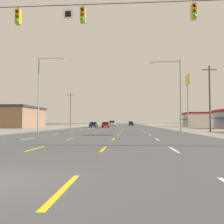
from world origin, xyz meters
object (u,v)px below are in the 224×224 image
at_px(sedan_inner_left_nearest, 106,125).
at_px(streetlight_right_row_0, 177,90).
at_px(sedan_inner_right_midfar, 131,124).
at_px(sedan_far_left_near, 93,125).
at_px(pole_sign_right_row_1, 188,87).
at_px(suv_inner_right_far, 131,123).
at_px(suv_inner_left_mid, 112,123).
at_px(streetlight_left_row_0, 41,89).

height_order(sedan_inner_left_nearest, streetlight_right_row_0, streetlight_right_row_0).
bearing_deg(sedan_inner_right_midfar, sedan_far_left_near, -112.14).
relative_size(sedan_inner_left_nearest, pole_sign_right_row_1, 0.40).
distance_m(sedan_inner_left_nearest, suv_inner_right_far, 63.64).
height_order(suv_inner_left_mid, streetlight_right_row_0, streetlight_right_row_0).
bearing_deg(sedan_inner_left_nearest, sedan_inner_right_midfar, 75.74).
bearing_deg(suv_inner_right_far, streetlight_right_row_0, -86.21).
distance_m(sedan_inner_right_midfar, streetlight_right_row_0, 59.26).
distance_m(sedan_inner_left_nearest, sedan_inner_right_midfar, 28.18).
relative_size(suv_inner_right_far, streetlight_left_row_0, 0.45).
bearing_deg(suv_inner_right_far, pole_sign_right_row_1, -81.52).
xyz_separation_m(sedan_far_left_near, pole_sign_right_row_1, (21.96, -15.90, 7.90)).
bearing_deg(streetlight_left_row_0, suv_inner_right_far, 82.03).
height_order(sedan_inner_left_nearest, suv_inner_right_far, suv_inner_right_far).
relative_size(pole_sign_right_row_1, streetlight_right_row_0, 1.11).
bearing_deg(sedan_inner_right_midfar, streetlight_right_row_0, -84.01).
height_order(sedan_far_left_near, pole_sign_right_row_1, pole_sign_right_row_1).
bearing_deg(suv_inner_left_mid, streetlight_right_row_0, -76.83).
distance_m(sedan_far_left_near, suv_inner_left_mid, 23.33).
bearing_deg(sedan_inner_right_midfar, streetlight_left_row_0, -102.82).
bearing_deg(sedan_inner_left_nearest, streetlight_right_row_0, -67.35).
distance_m(suv_inner_left_mid, streetlight_right_row_0, 57.68).
distance_m(sedan_inner_right_midfar, suv_inner_right_far, 35.97).
bearing_deg(pole_sign_right_row_1, sedan_inner_left_nearest, 141.98).
distance_m(sedan_inner_left_nearest, streetlight_left_row_0, 32.52).
bearing_deg(streetlight_right_row_0, suv_inner_right_far, 93.79).
xyz_separation_m(sedan_inner_left_nearest, sedan_far_left_near, (-3.56, 1.51, 0.00)).
bearing_deg(pole_sign_right_row_1, streetlight_left_row_0, -145.57).
bearing_deg(streetlight_right_row_0, sedan_inner_left_nearest, 112.65).
height_order(sedan_inner_right_midfar, streetlight_left_row_0, streetlight_left_row_0).
relative_size(sedan_far_left_near, sedan_inner_right_midfar, 1.00).
bearing_deg(streetlight_left_row_0, suv_inner_left_mid, 83.45).
distance_m(suv_inner_left_mid, streetlight_left_row_0, 56.57).
relative_size(streetlight_left_row_0, streetlight_right_row_0, 1.08).
bearing_deg(suv_inner_left_mid, sedan_inner_right_midfar, 21.63).
relative_size(suv_inner_left_mid, streetlight_left_row_0, 0.45).
relative_size(sedan_inner_left_nearest, sedan_inner_right_midfar, 1.00).
bearing_deg(suv_inner_left_mid, sedan_inner_left_nearest, -90.01).
xyz_separation_m(sedan_far_left_near, sedan_inner_right_midfar, (10.50, 25.80, 0.00)).
xyz_separation_m(sedan_far_left_near, streetlight_right_row_0, (16.66, -32.91, 5.13)).
relative_size(sedan_inner_left_nearest, streetlight_left_row_0, 0.41).
bearing_deg(suv_inner_left_mid, pole_sign_right_row_1, -64.71).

